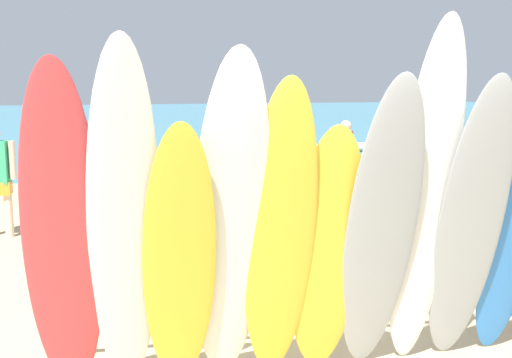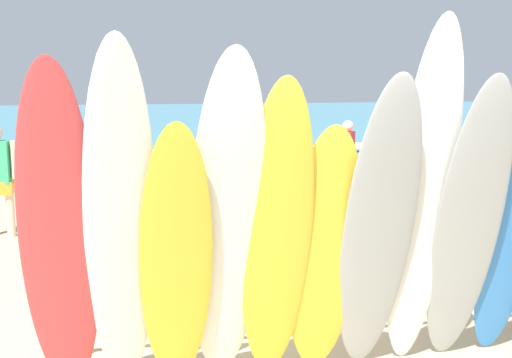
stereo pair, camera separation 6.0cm
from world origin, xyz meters
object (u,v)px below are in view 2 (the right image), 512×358
Objects in this scene: surfboard_white_1 at (120,230)px; beachgoer_by_water at (347,155)px; surfboard_white_3 at (227,227)px; surfboard_yellow_2 at (176,264)px; surfboard_grey_8 at (468,227)px; beachgoer_near_rack at (249,169)px; beach_chair_red at (497,216)px; beachgoer_photographing at (380,158)px; surfboard_yellow_4 at (277,237)px; surfboard_grey_6 at (378,231)px; surfboard_rack at (307,281)px; surfboard_red_0 at (60,241)px; distant_boat at (342,148)px; surfboard_white_7 at (423,202)px; surfboard_blue_9 at (509,244)px; surfboard_yellow_5 at (324,254)px.

beachgoer_by_water is (4.05, 6.83, -0.42)m from surfboard_white_1.
surfboard_white_3 is at bearing -172.58° from beachgoer_by_water.
surfboard_grey_8 is at bearing 1.47° from surfboard_yellow_2.
beachgoer_near_rack is 3.52m from beach_chair_red.
beachgoer_photographing is 1.99× the size of beach_chair_red.
surfboard_yellow_4 is at bearing -172.95° from beachgoer_photographing.
surfboard_white_3 reaches higher than surfboard_grey_6.
surfboard_rack is 1.75× the size of surfboard_grey_8.
surfboard_yellow_4 is (1.50, 0.03, -0.06)m from surfboard_red_0.
surfboard_white_1 is 1.13× the size of surfboard_yellow_4.
beachgoer_near_rack is (-0.04, 4.81, -0.21)m from surfboard_grey_6.
surfboard_white_1 is at bearing 179.76° from beachgoer_photographing.
surfboard_grey_6 is 0.64× the size of distant_boat.
surfboard_white_7 is at bearing -0.14° from surfboard_white_3.
beachgoer_photographing reaches higher than distant_boat.
surfboard_red_0 is at bearing -179.77° from beachgoer_by_water.
beachgoer_photographing is (3.58, 5.86, -0.33)m from surfboard_white_3.
surfboard_white_7 reaches higher than surfboard_yellow_4.
surfboard_yellow_2 is 7.73m from beachgoer_by_water.
beachgoer_photographing is (1.71, 5.85, -0.24)m from surfboard_grey_8.
surfboard_blue_9 is at bearing 20.42° from surfboard_grey_8.
surfboard_rack is 1.66m from surfboard_blue_9.
beachgoer_by_water is (1.82, 6.75, -0.50)m from surfboard_white_7.
surfboard_rack is at bearing -142.11° from beach_chair_red.
surfboard_yellow_4 is 7.38m from beachgoer_by_water.
surfboard_white_1 is at bearing -156.19° from surfboard_rack.
surfboard_yellow_4 is 1.43× the size of beachgoer_near_rack.
beachgoer_by_water reaches higher than surfboard_rack.
surfboard_grey_8 reaches higher than distant_boat.
surfboard_grey_8 is 1.45× the size of beachgoer_near_rack.
surfboard_red_0 is at bearing -161.83° from surfboard_rack.
surfboard_red_0 reaches higher than surfboard_yellow_4.
surfboard_rack is 1.37m from surfboard_grey_8.
surfboard_white_7 is (0.73, -0.59, 0.76)m from surfboard_rack.
surfboard_grey_8 is at bearing 1.17° from surfboard_white_7.
surfboard_grey_6 is at bearing -0.71° from surfboard_red_0.
surfboard_rack is at bearing 89.36° from surfboard_yellow_5.
surfboard_grey_6 is (1.13, -0.00, -0.08)m from surfboard_white_3.
distant_boat is at bearing 81.34° from beach_chair_red.
surfboard_grey_8 reaches higher than beach_chair_red.
surfboard_yellow_5 is at bearing -170.25° from beachgoer_photographing.
surfboard_yellow_2 is 0.56× the size of distant_boat.
surfboard_white_1 is 6.11m from beach_chair_red.
surfboard_yellow_2 is at bearing -175.22° from surfboard_grey_8.
surfboard_grey_8 is at bearing 0.42° from surfboard_yellow_4.
surfboard_yellow_5 is 1.02× the size of surfboard_blue_9.
surfboard_red_0 is 0.94× the size of surfboard_white_1.
surfboard_yellow_4 is at bearing 2.07° from surfboard_white_3.
surfboard_red_0 is at bearing -175.21° from surfboard_white_7.
beachgoer_by_water is 0.40× the size of distant_boat.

